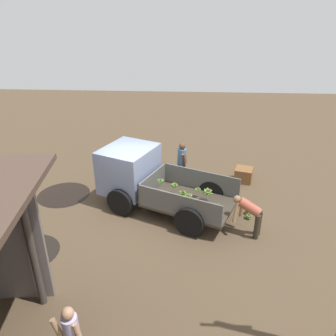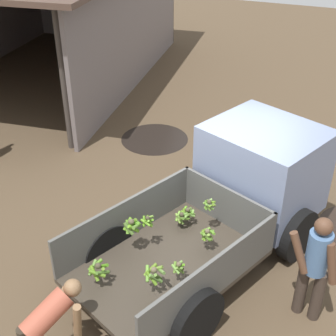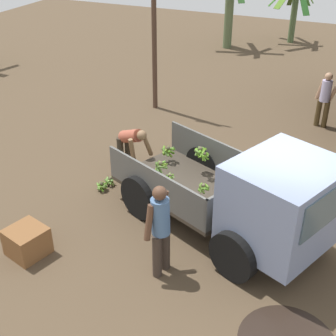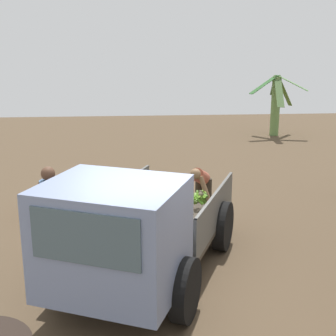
{
  "view_description": "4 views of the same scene",
  "coord_description": "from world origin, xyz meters",
  "px_view_note": "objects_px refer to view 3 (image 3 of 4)",
  "views": [
    {
      "loc": [
        -1.52,
        8.95,
        5.89
      ],
      "look_at": [
        -0.9,
        -0.52,
        1.37
      ],
      "focal_mm": 35.0,
      "sensor_mm": 36.0,
      "label": 1
    },
    {
      "loc": [
        -6.28,
        -1.81,
        5.28
      ],
      "look_at": [
        -0.19,
        0.67,
        1.2
      ],
      "focal_mm": 50.0,
      "sensor_mm": 36.0,
      "label": 2
    },
    {
      "loc": [
        1.21,
        -7.4,
        5.58
      ],
      "look_at": [
        -1.81,
        -0.45,
        1.16
      ],
      "focal_mm": 50.0,
      "sensor_mm": 36.0,
      "label": 3
    },
    {
      "loc": [
        6.17,
        -0.54,
        3.66
      ],
      "look_at": [
        -1.65,
        0.11,
        1.55
      ],
      "focal_mm": 50.0,
      "sensor_mm": 36.0,
      "label": 4
    }
  ],
  "objects_px": {
    "utility_pole": "(154,13)",
    "banana_bunch_on_ground_0": "(102,186)",
    "cargo_truck": "(261,200)",
    "banana_bunch_on_ground_1": "(110,181)",
    "wooden_crate_0": "(27,241)",
    "person_foreground_visitor": "(160,226)",
    "person_worker_loading": "(131,143)",
    "person_bystander_near_shed": "(325,97)"
  },
  "relations": [
    {
      "from": "utility_pole",
      "to": "banana_bunch_on_ground_0",
      "type": "distance_m",
      "value": 5.47
    },
    {
      "from": "cargo_truck",
      "to": "banana_bunch_on_ground_1",
      "type": "relative_size",
      "value": 20.69
    },
    {
      "from": "banana_bunch_on_ground_0",
      "to": "wooden_crate_0",
      "type": "bearing_deg",
      "value": -93.69
    },
    {
      "from": "person_foreground_visitor",
      "to": "utility_pole",
      "type": "bearing_deg",
      "value": -52.46
    },
    {
      "from": "person_worker_loading",
      "to": "banana_bunch_on_ground_0",
      "type": "height_order",
      "value": "person_worker_loading"
    },
    {
      "from": "person_worker_loading",
      "to": "wooden_crate_0",
      "type": "bearing_deg",
      "value": -71.95
    },
    {
      "from": "banana_bunch_on_ground_1",
      "to": "wooden_crate_0",
      "type": "relative_size",
      "value": 0.36
    },
    {
      "from": "utility_pole",
      "to": "person_foreground_visitor",
      "type": "relative_size",
      "value": 3.14
    },
    {
      "from": "utility_pole",
      "to": "banana_bunch_on_ground_0",
      "type": "xyz_separation_m",
      "value": [
        0.89,
        -4.7,
        -2.67
      ]
    },
    {
      "from": "person_foreground_visitor",
      "to": "person_bystander_near_shed",
      "type": "distance_m",
      "value": 7.33
    },
    {
      "from": "person_foreground_visitor",
      "to": "banana_bunch_on_ground_0",
      "type": "distance_m",
      "value": 2.98
    },
    {
      "from": "person_bystander_near_shed",
      "to": "wooden_crate_0",
      "type": "bearing_deg",
      "value": 164.85
    },
    {
      "from": "banana_bunch_on_ground_1",
      "to": "cargo_truck",
      "type": "bearing_deg",
      "value": -12.55
    },
    {
      "from": "utility_pole",
      "to": "wooden_crate_0",
      "type": "bearing_deg",
      "value": -83.96
    },
    {
      "from": "cargo_truck",
      "to": "person_bystander_near_shed",
      "type": "xyz_separation_m",
      "value": [
        0.36,
        5.85,
        -0.17
      ]
    },
    {
      "from": "cargo_truck",
      "to": "person_foreground_visitor",
      "type": "xyz_separation_m",
      "value": [
        -1.33,
        -1.28,
        -0.07
      ]
    },
    {
      "from": "cargo_truck",
      "to": "person_worker_loading",
      "type": "xyz_separation_m",
      "value": [
        -3.35,
        1.56,
        -0.29
      ]
    },
    {
      "from": "wooden_crate_0",
      "to": "utility_pole",
      "type": "bearing_deg",
      "value": 96.04
    },
    {
      "from": "wooden_crate_0",
      "to": "banana_bunch_on_ground_0",
      "type": "bearing_deg",
      "value": 86.31
    },
    {
      "from": "cargo_truck",
      "to": "utility_pole",
      "type": "relative_size",
      "value": 0.87
    },
    {
      "from": "banana_bunch_on_ground_1",
      "to": "utility_pole",
      "type": "bearing_deg",
      "value": 102.04
    },
    {
      "from": "cargo_truck",
      "to": "banana_bunch_on_ground_0",
      "type": "xyz_separation_m",
      "value": [
        -3.55,
        0.52,
        -0.9
      ]
    },
    {
      "from": "banana_bunch_on_ground_0",
      "to": "banana_bunch_on_ground_1",
      "type": "bearing_deg",
      "value": 78.39
    },
    {
      "from": "cargo_truck",
      "to": "utility_pole",
      "type": "distance_m",
      "value": 7.08
    },
    {
      "from": "person_foreground_visitor",
      "to": "person_worker_loading",
      "type": "xyz_separation_m",
      "value": [
        -2.02,
        2.84,
        -0.22
      ]
    },
    {
      "from": "utility_pole",
      "to": "person_worker_loading",
      "type": "distance_m",
      "value": 4.34
    },
    {
      "from": "person_bystander_near_shed",
      "to": "banana_bunch_on_ground_0",
      "type": "height_order",
      "value": "person_bystander_near_shed"
    },
    {
      "from": "person_bystander_near_shed",
      "to": "banana_bunch_on_ground_1",
      "type": "distance_m",
      "value": 6.41
    },
    {
      "from": "person_foreground_visitor",
      "to": "banana_bunch_on_ground_1",
      "type": "xyz_separation_m",
      "value": [
        -2.16,
        2.06,
        -0.84
      ]
    },
    {
      "from": "person_bystander_near_shed",
      "to": "wooden_crate_0",
      "type": "xyz_separation_m",
      "value": [
        -4.06,
        -7.66,
        -0.59
      ]
    },
    {
      "from": "person_worker_loading",
      "to": "person_bystander_near_shed",
      "type": "xyz_separation_m",
      "value": [
        3.71,
        4.29,
        0.13
      ]
    },
    {
      "from": "cargo_truck",
      "to": "person_bystander_near_shed",
      "type": "height_order",
      "value": "cargo_truck"
    },
    {
      "from": "person_worker_loading",
      "to": "banana_bunch_on_ground_0",
      "type": "xyz_separation_m",
      "value": [
        -0.19,
        -1.03,
        -0.61
      ]
    },
    {
      "from": "person_worker_loading",
      "to": "cargo_truck",
      "type": "bearing_deg",
      "value": -1.02
    },
    {
      "from": "cargo_truck",
      "to": "person_foreground_visitor",
      "type": "distance_m",
      "value": 1.85
    },
    {
      "from": "banana_bunch_on_ground_1",
      "to": "person_worker_loading",
      "type": "bearing_deg",
      "value": 79.72
    },
    {
      "from": "cargo_truck",
      "to": "banana_bunch_on_ground_1",
      "type": "bearing_deg",
      "value": -169.27
    },
    {
      "from": "wooden_crate_0",
      "to": "person_worker_loading",
      "type": "bearing_deg",
      "value": 84.16
    },
    {
      "from": "person_foreground_visitor",
      "to": "wooden_crate_0",
      "type": "xyz_separation_m",
      "value": [
        -2.37,
        -0.53,
        -0.68
      ]
    },
    {
      "from": "utility_pole",
      "to": "banana_bunch_on_ground_1",
      "type": "bearing_deg",
      "value": -77.96
    },
    {
      "from": "banana_bunch_on_ground_0",
      "to": "banana_bunch_on_ground_1",
      "type": "height_order",
      "value": "banana_bunch_on_ground_0"
    },
    {
      "from": "person_bystander_near_shed",
      "to": "person_worker_loading",
      "type": "bearing_deg",
      "value": 151.9
    }
  ]
}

